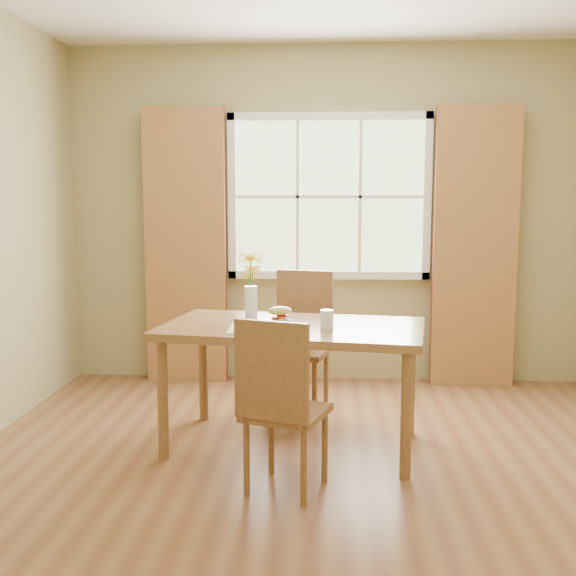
% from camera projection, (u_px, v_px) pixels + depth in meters
% --- Properties ---
extents(room, '(4.24, 3.84, 2.74)m').
position_uv_depth(room, '(329.00, 224.00, 3.56)').
color(room, brown).
rests_on(room, ground).
extents(window, '(1.62, 0.06, 1.32)m').
position_uv_depth(window, '(329.00, 197.00, 5.39)').
color(window, '#B3C998').
rests_on(window, room).
extents(curtain_left, '(0.65, 0.08, 2.20)m').
position_uv_depth(curtain_left, '(185.00, 247.00, 5.42)').
color(curtain_left, maroon).
rests_on(curtain_left, room).
extents(curtain_right, '(0.65, 0.08, 2.20)m').
position_uv_depth(curtain_right, '(475.00, 248.00, 5.29)').
color(curtain_right, maroon).
rests_on(curtain_right, room).
extents(dining_table, '(1.63, 1.08, 0.74)m').
position_uv_depth(dining_table, '(293.00, 338.00, 3.99)').
color(dining_table, olive).
rests_on(dining_table, room).
extents(chair_near, '(0.48, 0.48, 0.91)m').
position_uv_depth(chair_near, '(280.00, 399.00, 3.33)').
color(chair_near, brown).
rests_on(chair_near, room).
extents(chair_far, '(0.49, 0.49, 0.98)m').
position_uv_depth(chair_far, '(301.00, 335.00, 4.71)').
color(chair_far, brown).
rests_on(chair_far, room).
extents(placemat, '(0.46, 0.34, 0.01)m').
position_uv_depth(placemat, '(269.00, 328.00, 3.86)').
color(placemat, beige).
rests_on(placemat, dining_table).
extents(plate, '(0.27, 0.27, 0.01)m').
position_uv_depth(plate, '(272.00, 326.00, 3.89)').
color(plate, '#5EC631').
rests_on(plate, placemat).
extents(croissant_sandwich, '(0.17, 0.14, 0.11)m').
position_uv_depth(croissant_sandwich, '(279.00, 316.00, 3.88)').
color(croissant_sandwich, '#E9B14F').
rests_on(croissant_sandwich, plate).
extents(water_glass, '(0.08, 0.08, 0.11)m').
position_uv_depth(water_glass, '(327.00, 320.00, 3.84)').
color(water_glass, silver).
rests_on(water_glass, dining_table).
extents(flower_vase, '(0.17, 0.17, 0.41)m').
position_uv_depth(flower_vase, '(251.00, 279.00, 4.19)').
color(flower_vase, silver).
rests_on(flower_vase, dining_table).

